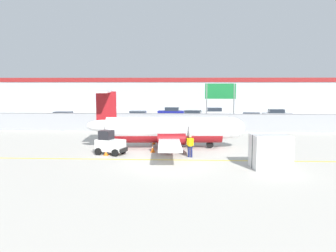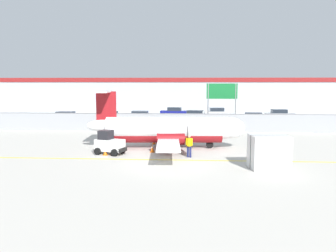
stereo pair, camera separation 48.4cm
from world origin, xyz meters
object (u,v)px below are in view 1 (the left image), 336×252
at_px(parked_car_4, 192,116).
at_px(parked_car_6, 252,118).
at_px(highway_sign, 220,95).
at_px(traffic_cone_far_left, 106,151).
at_px(traffic_cone_far_right, 172,140).
at_px(traffic_cone_near_left, 154,141).
at_px(parked_car_0, 63,117).
at_px(cargo_container, 270,152).
at_px(parked_car_7, 277,114).
at_px(ground_crew_worker, 190,145).
at_px(parked_car_3, 171,112).
at_px(parked_car_1, 106,117).
at_px(baggage_tug, 110,144).
at_px(parked_car_2, 139,117).
at_px(commuter_airplane, 170,130).
at_px(parked_car_5, 215,113).
at_px(traffic_cone_near_right, 153,148).

distance_m(parked_car_4, parked_car_6, 8.64).
height_order(parked_car_4, highway_sign, highway_sign).
xyz_separation_m(traffic_cone_far_left, parked_car_6, (14.79, 21.75, 0.58)).
bearing_deg(traffic_cone_far_right, traffic_cone_far_left, -128.41).
height_order(traffic_cone_near_left, parked_car_0, parked_car_0).
bearing_deg(traffic_cone_far_right, cargo_container, -55.04).
bearing_deg(traffic_cone_far_left, traffic_cone_far_right, 51.59).
bearing_deg(parked_car_0, parked_car_7, -161.20).
xyz_separation_m(ground_crew_worker, traffic_cone_near_left, (-3.29, 5.88, -0.64)).
bearing_deg(highway_sign, parked_car_3, 112.72).
bearing_deg(traffic_cone_near_left, traffic_cone_far_left, -120.08).
relative_size(traffic_cone_near_left, parked_car_0, 0.15).
bearing_deg(traffic_cone_near_left, parked_car_7, 54.04).
height_order(traffic_cone_near_left, parked_car_3, parked_car_3).
distance_m(traffic_cone_far_right, parked_car_1, 18.96).
bearing_deg(traffic_cone_near_left, parked_car_6, 54.45).
bearing_deg(parked_car_1, baggage_tug, 105.76).
bearing_deg(parked_car_2, parked_car_7, 12.94).
distance_m(commuter_airplane, parked_car_2, 20.56).
bearing_deg(traffic_cone_far_right, parked_car_2, 107.35).
relative_size(commuter_airplane, baggage_tug, 6.28).
xyz_separation_m(cargo_container, parked_car_5, (-1.18, 34.49, -0.21)).
bearing_deg(parked_car_3, traffic_cone_far_left, 87.26).
distance_m(parked_car_0, parked_car_7, 30.93).
distance_m(traffic_cone_near_left, parked_car_4, 20.04).
distance_m(traffic_cone_far_left, parked_car_3, 31.78).
bearing_deg(parked_car_0, parked_car_1, -166.99).
bearing_deg(parked_car_3, parked_car_1, 50.96).
xyz_separation_m(traffic_cone_near_right, parked_car_2, (-4.01, 21.83, 0.58)).
distance_m(parked_car_0, parked_car_6, 25.57).
bearing_deg(baggage_tug, cargo_container, -0.89).
relative_size(baggage_tug, traffic_cone_far_left, 4.00).
distance_m(traffic_cone_far_right, parked_car_2, 18.03).
xyz_separation_m(traffic_cone_near_right, traffic_cone_far_left, (-3.50, -1.50, 0.00)).
height_order(traffic_cone_far_right, parked_car_2, parked_car_2).
relative_size(baggage_tug, parked_car_4, 0.58).
bearing_deg(traffic_cone_far_right, highway_sign, 62.42).
distance_m(parked_car_4, highway_sign, 10.15).
distance_m(traffic_cone_near_left, parked_car_6, 19.94).
distance_m(commuter_airplane, parked_car_7, 28.62).
height_order(traffic_cone_near_right, parked_car_2, parked_car_2).
xyz_separation_m(baggage_tug, parked_car_3, (3.41, 31.15, 0.04)).
height_order(baggage_tug, traffic_cone_near_left, baggage_tug).
bearing_deg(commuter_airplane, traffic_cone_far_right, 84.88).
xyz_separation_m(traffic_cone_far_right, parked_car_6, (9.93, 15.62, 0.58)).
height_order(cargo_container, traffic_cone_far_right, cargo_container).
relative_size(traffic_cone_near_left, parked_car_1, 0.15).
relative_size(traffic_cone_far_left, parked_car_2, 0.15).
xyz_separation_m(ground_crew_worker, parked_car_4, (0.39, 25.57, -0.06)).
relative_size(parked_car_4, parked_car_5, 1.02).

